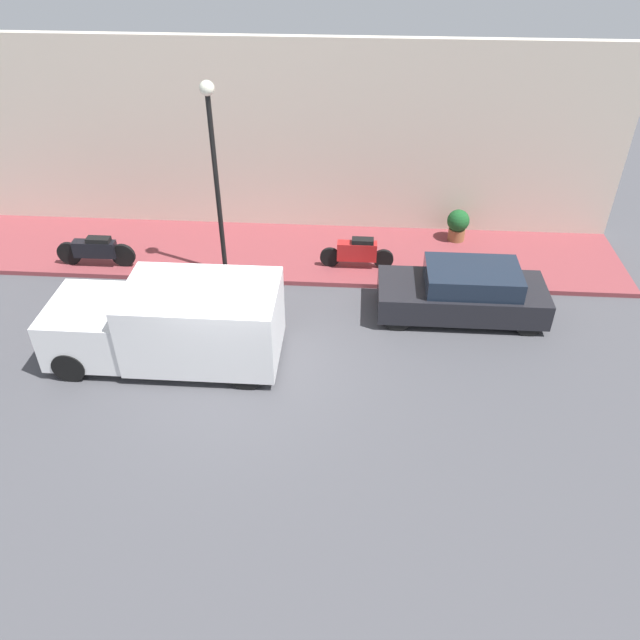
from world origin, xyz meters
name	(u,v)px	position (x,y,z in m)	size (l,w,h in m)	color
ground_plane	(237,374)	(0.00, 0.00, 0.00)	(60.00, 60.00, 0.00)	#47474C
sidewalk	(269,252)	(5.10, 0.00, 0.06)	(3.16, 19.11, 0.13)	brown
building_facade	(273,139)	(6.83, 0.00, 2.66)	(0.30, 19.11, 5.31)	beige
parked_car	(464,293)	(2.53, -4.98, 0.62)	(1.62, 3.92, 1.29)	black
delivery_van	(169,323)	(0.48, 1.47, 0.92)	(2.00, 4.88, 1.80)	white
motorcycle_black	(96,250)	(4.00, 4.43, 0.58)	(0.30, 2.09, 0.82)	black
motorcycle_red	(357,252)	(4.37, -2.45, 0.57)	(0.30, 1.93, 0.84)	#B21E1E
streetlamp	(214,155)	(3.88, 0.98, 3.31)	(0.34, 0.34, 4.86)	black
potted_plant	(458,224)	(6.06, -5.23, 0.62)	(0.62, 0.62, 0.90)	brown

